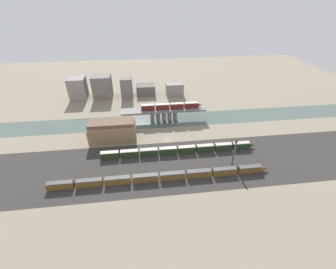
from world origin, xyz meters
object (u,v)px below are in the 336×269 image
(train_on_bridge, at_px, (171,106))
(warehouse_building, at_px, (113,131))
(signal_tower, at_px, (234,153))
(train_yard_mid, at_px, (179,150))
(train_yard_near, at_px, (162,177))

(train_on_bridge, xyz_separation_m, warehouse_building, (-38.93, -19.50, -5.00))
(train_on_bridge, distance_m, signal_tower, 58.49)
(warehouse_building, relative_size, signal_tower, 1.82)
(signal_tower, bearing_deg, train_yard_mid, 153.13)
(warehouse_building, distance_m, signal_tower, 72.56)
(train_on_bridge, bearing_deg, warehouse_building, -153.39)
(train_yard_near, bearing_deg, signal_tower, 10.28)
(train_yard_mid, distance_m, warehouse_building, 43.16)
(train_yard_mid, bearing_deg, train_yard_near, -120.46)
(train_on_bridge, height_order, train_yard_near, train_on_bridge)
(train_yard_mid, relative_size, warehouse_building, 3.18)
(train_yard_near, xyz_separation_m, warehouse_building, (-26.32, 39.90, 3.96))
(train_yard_mid, height_order, warehouse_building, warehouse_building)
(train_on_bridge, xyz_separation_m, train_yard_near, (-12.60, -59.40, -8.95))
(train_on_bridge, relative_size, train_yard_mid, 0.48)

